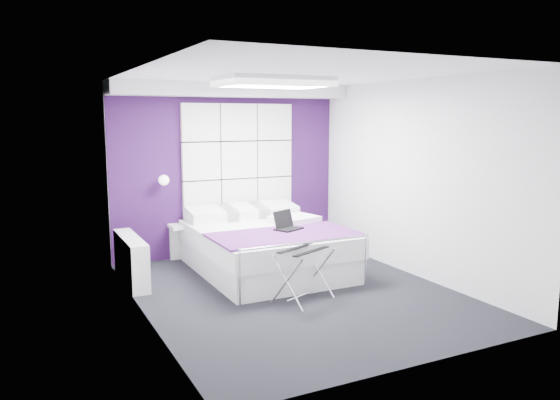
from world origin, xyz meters
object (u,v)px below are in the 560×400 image
radiator (131,260)px  luggage_rack (303,275)px  wall_lamp (163,180)px  bed (266,247)px  laptop (287,225)px  nightstand (185,226)px

radiator → luggage_rack: (1.65, -1.59, 0.00)m
wall_lamp → radiator: size_ratio=0.12×
bed → laptop: size_ratio=6.42×
bed → nightstand: size_ratio=5.23×
wall_lamp → bed: wall_lamp is taller
luggage_rack → laptop: bearing=50.1°
luggage_rack → radiator: bearing=112.6°
nightstand → wall_lamp: bearing=172.1°
bed → nightstand: (-0.84, 1.00, 0.19)m
radiator → bed: bearing=-9.1°
nightstand → radiator: bearing=-142.2°
laptop → bed: bearing=91.6°
luggage_rack → laptop: (0.29, 0.97, 0.39)m
wall_lamp → bed: 1.78m
radiator → bed: (1.77, -0.28, 0.04)m
nightstand → luggage_rack: (0.72, -2.31, -0.22)m
wall_lamp → nightstand: wall_lamp is taller
laptop → luggage_rack: bearing=-130.6°
wall_lamp → laptop: bearing=-46.8°
nightstand → luggage_rack: size_ratio=0.70×
luggage_rack → laptop: laptop is taller
wall_lamp → laptop: (1.29, -1.38, -0.52)m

